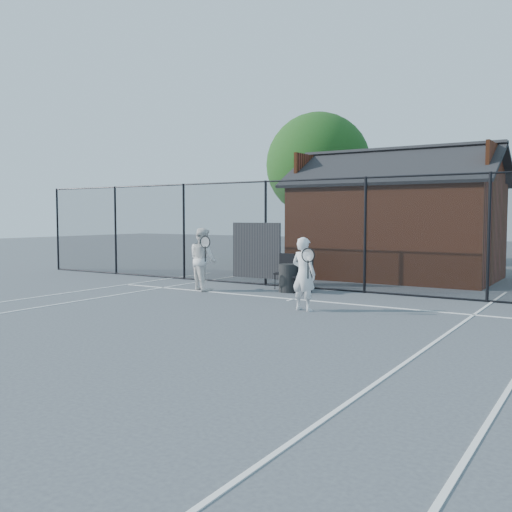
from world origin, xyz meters
The scene contains 10 objects.
ground centered at (0.00, 0.00, 0.00)m, with size 80.00×80.00×0.00m, color #44484D.
court_lines centered at (0.00, -1.32, 0.01)m, with size 11.02×18.00×0.01m.
fence centered at (-0.30, 5.00, 1.45)m, with size 22.04×3.00×3.00m.
clubhouse centered at (0.50, 9.00, 1.61)m, with size 6.50×4.36×4.19m.
tree_left centered at (-4.50, 13.50, 4.19)m, with size 4.48×4.48×6.44m.
player_front centered at (0.95, 1.67, 0.78)m, with size 0.72×0.55×1.55m.
player_back centered at (-2.86, 3.18, 0.84)m, with size 1.01×0.92×1.68m.
chair_left centered at (-1.16, 4.60, 0.47)m, with size 0.45×0.47×0.94m, color black.
chair_right centered at (-0.33, 4.10, 0.47)m, with size 0.45×0.47×0.94m, color black.
waste_bin centered at (-0.75, 4.10, 0.37)m, with size 0.50×0.50×0.74m, color black.
Camera 1 is at (6.44, -8.92, 1.99)m, focal length 40.00 mm.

